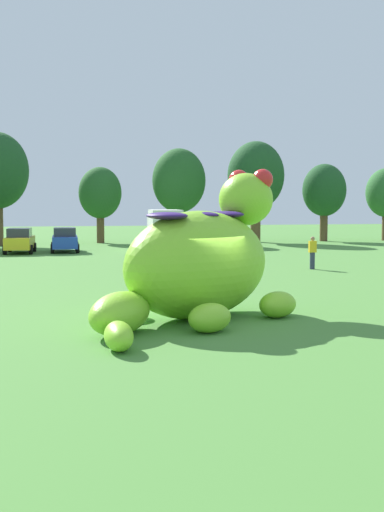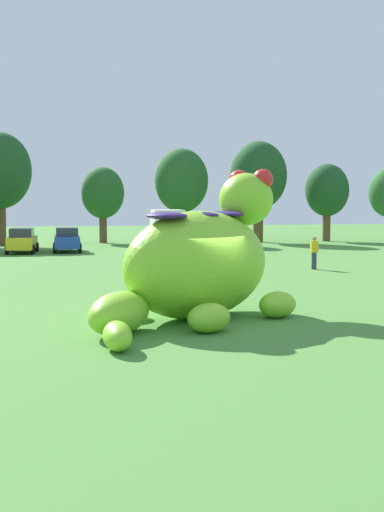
% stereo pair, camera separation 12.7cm
% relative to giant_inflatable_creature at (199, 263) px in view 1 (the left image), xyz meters
% --- Properties ---
extents(ground_plane, '(160.00, 160.00, 0.00)m').
position_rel_giant_inflatable_creature_xyz_m(ground_plane, '(0.06, -0.44, -1.68)').
color(ground_plane, '#4C8438').
extents(giant_inflatable_creature, '(7.05, 7.98, 4.58)m').
position_rel_giant_inflatable_creature_xyz_m(giant_inflatable_creature, '(0.00, 0.00, 0.00)').
color(giant_inflatable_creature, '#8CD12D').
rests_on(giant_inflatable_creature, ground).
extents(car_yellow, '(2.16, 4.21, 1.72)m').
position_rel_giant_inflatable_creature_xyz_m(car_yellow, '(-6.42, 27.83, -0.82)').
color(car_yellow, yellow).
rests_on(car_yellow, ground).
extents(car_blue, '(1.99, 4.13, 1.72)m').
position_rel_giant_inflatable_creature_xyz_m(car_blue, '(-3.37, 28.27, -0.82)').
color(car_blue, '#2347B7').
rests_on(car_blue, ground).
extents(box_truck, '(2.73, 6.53, 2.95)m').
position_rel_giant_inflatable_creature_xyz_m(box_truck, '(3.74, 28.52, -0.07)').
color(box_truck, silver).
rests_on(box_truck, ground).
extents(tree_centre, '(3.66, 3.66, 6.49)m').
position_rel_giant_inflatable_creature_xyz_m(tree_centre, '(-0.14, 38.35, 2.57)').
color(tree_centre, brown).
rests_on(tree_centre, ground).
extents(tree_centre_right, '(4.52, 4.52, 8.03)m').
position_rel_giant_inflatable_creature_xyz_m(tree_centre_right, '(6.38, 36.56, 3.58)').
color(tree_centre_right, brown).
rests_on(tree_centre_right, ground).
extents(tree_mid_right, '(4.95, 4.95, 8.78)m').
position_rel_giant_inflatable_creature_xyz_m(tree_mid_right, '(13.26, 36.83, 4.07)').
color(tree_mid_right, brown).
rests_on(tree_mid_right, ground).
extents(tree_right, '(3.89, 3.89, 6.91)m').
position_rel_giant_inflatable_creature_xyz_m(tree_right, '(19.69, 36.93, 2.84)').
color(tree_right, brown).
rests_on(tree_right, ground).
extents(spectator_mid_field, '(0.38, 0.26, 1.71)m').
position_rel_giant_inflatable_creature_xyz_m(spectator_mid_field, '(9.03, 13.27, -0.82)').
color(spectator_mid_field, '#2D334C').
rests_on(spectator_mid_field, ground).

